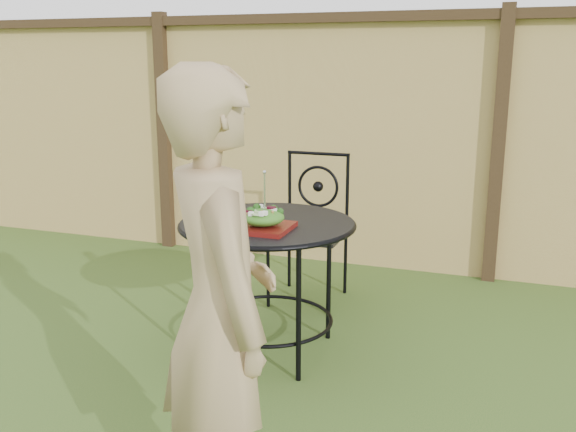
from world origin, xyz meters
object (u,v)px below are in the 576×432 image
Objects in this scene: diner at (220,311)px; salad_plate at (263,228)px; patio_table at (267,247)px; patio_chair at (311,224)px.

diner is 1.16m from salad_plate.
patio_chair is at bearing 92.15° from patio_table.
patio_chair is 1.04m from salad_plate.
salad_plate is at bearing -85.82° from patio_chair.
diner reaches higher than patio_table.
diner is 5.69× the size of salad_plate.
diner is at bearing -74.96° from salad_plate.
patio_chair is 3.52× the size of salad_plate.
patio_chair reaches higher than patio_table.
patio_table is at bearing 104.60° from salad_plate.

